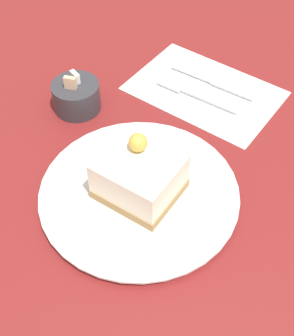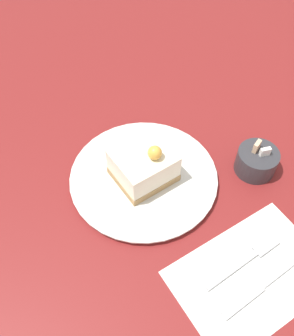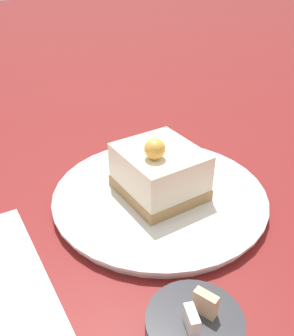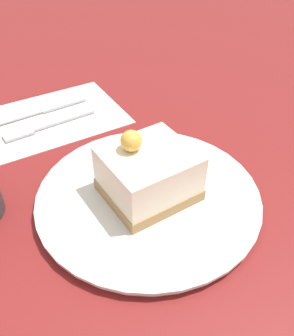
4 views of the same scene
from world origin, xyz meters
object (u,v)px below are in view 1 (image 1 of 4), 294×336
(cake_slice, at_px, (139,176))
(plate, at_px, (139,194))
(fork, at_px, (190,93))
(sugar_bowl, at_px, (76,96))
(knife, at_px, (219,85))

(cake_slice, bearing_deg, plate, 158.11)
(fork, height_order, sugar_bowl, sugar_bowl)
(plate, bearing_deg, sugar_bowl, 59.96)
(cake_slice, height_order, fork, cake_slice)
(plate, xyz_separation_m, knife, (0.29, 0.01, -0.00))
(fork, relative_size, knife, 0.95)
(plate, bearing_deg, cake_slice, -24.52)
(knife, relative_size, sugar_bowl, 2.08)
(fork, relative_size, sugar_bowl, 1.97)
(sugar_bowl, bearing_deg, knife, -46.60)
(cake_slice, xyz_separation_m, sugar_bowl, (0.11, 0.20, -0.02))
(cake_slice, height_order, sugar_bowl, cake_slice)
(fork, bearing_deg, plate, -167.45)
(plate, height_order, cake_slice, cake_slice)
(fork, distance_m, knife, 0.06)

